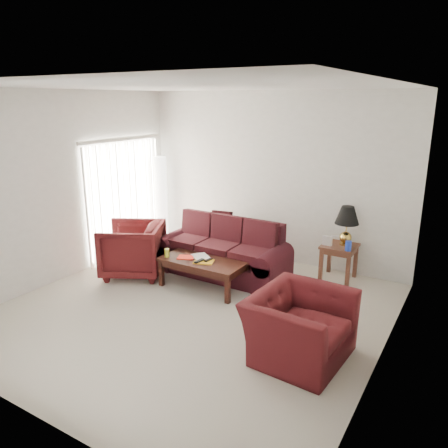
{
  "coord_description": "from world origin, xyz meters",
  "views": [
    {
      "loc": [
        3.24,
        -4.52,
        2.85
      ],
      "look_at": [
        0.0,
        0.85,
        1.05
      ],
      "focal_mm": 35.0,
      "sensor_mm": 36.0,
      "label": 1
    }
  ],
  "objects_px": {
    "end_table": "(338,262)",
    "coffee_table": "(203,274)",
    "sofa": "(221,248)",
    "armchair_right": "(299,326)",
    "floor_lamp": "(161,200)",
    "armchair_left": "(133,249)"
  },
  "relations": [
    {
      "from": "sofa",
      "to": "armchair_right",
      "type": "relative_size",
      "value": 1.94
    },
    {
      "from": "sofa",
      "to": "armchair_left",
      "type": "distance_m",
      "value": 1.48
    },
    {
      "from": "end_table",
      "to": "coffee_table",
      "type": "height_order",
      "value": "end_table"
    },
    {
      "from": "armchair_left",
      "to": "end_table",
      "type": "bearing_deg",
      "value": 90.0
    },
    {
      "from": "end_table",
      "to": "floor_lamp",
      "type": "distance_m",
      "value": 3.75
    },
    {
      "from": "sofa",
      "to": "floor_lamp",
      "type": "bearing_deg",
      "value": 150.57
    },
    {
      "from": "end_table",
      "to": "sofa",
      "type": "bearing_deg",
      "value": -154.98
    },
    {
      "from": "coffee_table",
      "to": "armchair_left",
      "type": "bearing_deg",
      "value": -175.1
    },
    {
      "from": "end_table",
      "to": "armchair_left",
      "type": "xyz_separation_m",
      "value": [
        -3.0,
        -1.59,
        0.15
      ]
    },
    {
      "from": "armchair_right",
      "to": "sofa",
      "type": "bearing_deg",
      "value": 55.42
    },
    {
      "from": "sofa",
      "to": "armchair_right",
      "type": "distance_m",
      "value": 2.6
    },
    {
      "from": "armchair_left",
      "to": "sofa",
      "type": "bearing_deg",
      "value": 93.74
    },
    {
      "from": "sofa",
      "to": "end_table",
      "type": "distance_m",
      "value": 1.93
    },
    {
      "from": "sofa",
      "to": "end_table",
      "type": "relative_size",
      "value": 3.81
    },
    {
      "from": "end_table",
      "to": "floor_lamp",
      "type": "bearing_deg",
      "value": 179.23
    },
    {
      "from": "coffee_table",
      "to": "end_table",
      "type": "bearing_deg",
      "value": 37.97
    },
    {
      "from": "end_table",
      "to": "armchair_right",
      "type": "height_order",
      "value": "armchair_right"
    },
    {
      "from": "coffee_table",
      "to": "sofa",
      "type": "bearing_deg",
      "value": 91.82
    },
    {
      "from": "floor_lamp",
      "to": "end_table",
      "type": "bearing_deg",
      "value": -0.77
    },
    {
      "from": "armchair_right",
      "to": "coffee_table",
      "type": "height_order",
      "value": "armchair_right"
    },
    {
      "from": "floor_lamp",
      "to": "armchair_left",
      "type": "xyz_separation_m",
      "value": [
        0.7,
        -1.64,
        -0.45
      ]
    },
    {
      "from": "floor_lamp",
      "to": "armchair_right",
      "type": "height_order",
      "value": "floor_lamp"
    }
  ]
}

